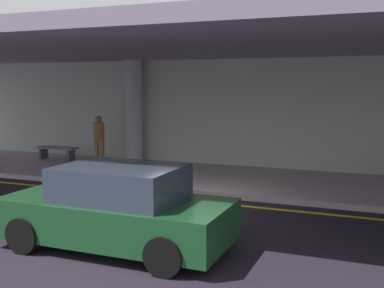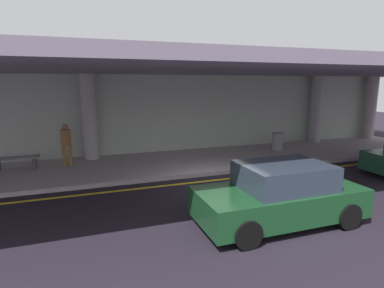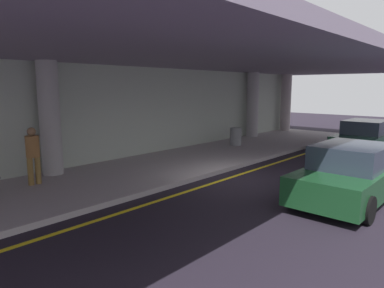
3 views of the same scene
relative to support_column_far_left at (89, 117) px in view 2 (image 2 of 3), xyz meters
The scene contains 12 objects.
ground_plane 6.51m from the support_column_far_left, 49.83° to the right, with size 60.00×60.00×0.00m, color black.
sidewalk 4.72m from the support_column_far_left, 22.27° to the right, with size 26.00×4.20×0.15m, color #B1A6AA.
lane_stripe_yellow 6.18m from the support_column_far_left, 46.97° to the right, with size 26.00×0.14×0.01m, color yellow.
support_column_far_left is the anchor object (origin of this frame).
support_column_left_mid 12.00m from the support_column_far_left, ahead, with size 0.66×0.66×3.65m, color #ABA5AA.
support_column_center 16.00m from the support_column_far_left, ahead, with size 0.66×0.66×3.65m, color #B4A4A7.
ceiling_overhang 4.95m from the support_column_far_left, 28.12° to the right, with size 28.00×13.20×0.30m, color gray.
terminal_back_wall 4.05m from the support_column_far_left, ahead, with size 26.00×0.30×3.80m, color #B2BBAE.
car_dark_green_no2 9.08m from the support_column_far_left, 62.81° to the right, with size 4.10×1.92×1.50m.
traveler_with_luggage 1.53m from the support_column_far_left, 139.58° to the right, with size 0.38×0.38×1.68m.
bench_metal 3.27m from the support_column_far_left, 162.60° to the right, with size 1.60×0.50×0.48m.
trash_bin_steel 8.99m from the support_column_far_left, ahead, with size 0.56×0.56×0.85m, color gray.
Camera 2 is at (-4.39, -9.43, 3.40)m, focal length 29.48 mm.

